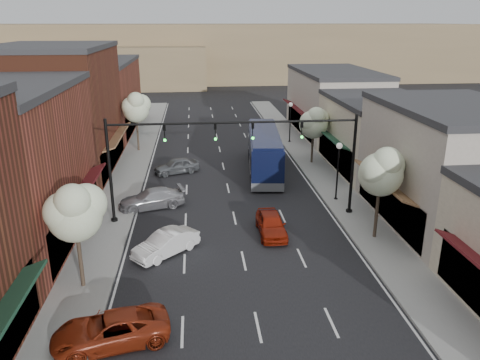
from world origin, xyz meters
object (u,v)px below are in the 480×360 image
object	(u,v)px
lamp_post_near	(338,162)
parked_car_b	(166,244)
tree_right_far	(314,122)
parked_car_a	(111,330)
tree_left_far	(136,107)
red_hatchback	(271,224)
tree_left_near	(75,211)
coach_bus	(264,151)
parked_car_d	(177,166)
signal_mast_left	(146,155)
tree_right_near	(382,170)
parked_car_c	(152,199)
lamp_post_far	(290,116)
signal_mast_right	(319,150)

from	to	relation	value
lamp_post_near	parked_car_b	world-z (taller)	lamp_post_near
tree_right_far	parked_car_b	world-z (taller)	tree_right_far
lamp_post_near	parked_car_a	distance (m)	20.65
tree_left_far	red_hatchback	xyz separation A→B (m)	(10.32, -20.68, -3.91)
tree_left_near	parked_car_b	distance (m)	6.21
tree_right_far	red_hatchback	xyz separation A→B (m)	(-6.28, -14.68, -3.29)
coach_bus	parked_car_b	bearing A→B (deg)	-112.20
tree_left_far	parked_car_b	xyz separation A→B (m)	(3.91, -22.73, -3.93)
tree_left_far	parked_car_d	distance (m)	9.47
signal_mast_left	tree_right_near	bearing A→B (deg)	-16.19
parked_car_c	tree_right_far	bearing A→B (deg)	108.14
lamp_post_near	lamp_post_far	bearing A→B (deg)	90.00
tree_left_far	lamp_post_far	size ratio (longest dim) A/B	1.38
tree_right_near	parked_car_c	distance (m)	15.96
tree_left_near	signal_mast_left	bearing A→B (deg)	71.90
signal_mast_left	parked_car_b	bearing A→B (deg)	-75.00
tree_right_far	parked_car_c	distance (m)	17.28
tree_right_near	red_hatchback	size ratio (longest dim) A/B	1.45
tree_right_near	parked_car_c	size ratio (longest dim) A/B	1.27
lamp_post_near	coach_bus	world-z (taller)	lamp_post_near
tree_left_near	lamp_post_near	xyz separation A→B (m)	(16.05, 10.56, -1.22)
signal_mast_right	red_hatchback	xyz separation A→B (m)	(-3.56, -2.74, -3.92)
signal_mast_right	red_hatchback	world-z (taller)	signal_mast_right
lamp_post_near	lamp_post_far	size ratio (longest dim) A/B	1.00
tree_left_far	parked_car_a	size ratio (longest dim) A/B	1.28
signal_mast_right	tree_left_far	size ratio (longest dim) A/B	1.34
signal_mast_left	lamp_post_near	xyz separation A→B (m)	(13.42, 2.50, -1.62)
lamp_post_near	parked_car_c	distance (m)	13.72
lamp_post_far	coach_bus	xyz separation A→B (m)	(-4.28, -9.81, -1.13)
parked_car_b	parked_car_d	distance (m)	15.13
signal_mast_right	lamp_post_near	world-z (taller)	signal_mast_right
tree_left_near	parked_car_a	size ratio (longest dim) A/B	1.19
tree_left_near	coach_bus	distance (m)	21.84
tree_left_far	red_hatchback	distance (m)	23.44
tree_left_near	parked_car_d	size ratio (longest dim) A/B	1.44
signal_mast_right	tree_right_far	distance (m)	12.27
tree_right_near	parked_car_d	world-z (taller)	tree_right_near
signal_mast_left	parked_car_b	size ratio (longest dim) A/B	2.01
tree_right_near	lamp_post_far	bearing A→B (deg)	91.30
lamp_post_near	parked_car_d	size ratio (longest dim) A/B	1.13
tree_left_near	parked_car_b	size ratio (longest dim) A/B	1.39
lamp_post_far	parked_car_d	world-z (taller)	lamp_post_far
tree_right_near	parked_car_c	bearing A→B (deg)	155.12
tree_left_near	parked_car_d	bearing A→B (deg)	77.58
tree_right_far	tree_left_near	size ratio (longest dim) A/B	0.95
parked_car_a	parked_car_c	size ratio (longest dim) A/B	1.02
coach_bus	parked_car_c	distance (m)	12.10
lamp_post_far	coach_bus	size ratio (longest dim) A/B	0.37
lamp_post_far	coach_bus	world-z (taller)	lamp_post_far
signal_mast_left	parked_car_a	world-z (taller)	signal_mast_left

